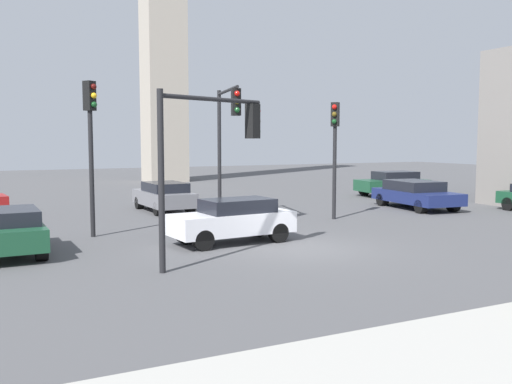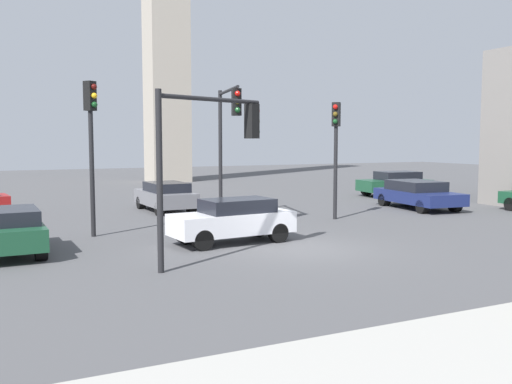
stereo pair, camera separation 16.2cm
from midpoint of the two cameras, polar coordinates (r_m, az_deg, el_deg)
ground_plane at (r=17.57m, az=4.20°, el=-5.72°), size 105.79×105.79×0.00m
traffic_light_0 at (r=20.17m, az=-16.62°, el=6.11°), size 0.45×0.49×5.35m
traffic_light_1 at (r=15.34m, az=-4.72°, el=5.30°), size 3.49×1.49×4.61m
traffic_light_2 at (r=22.72m, az=-3.17°, el=6.78°), size 0.92×3.57×5.46m
traffic_light_3 at (r=23.96m, az=7.79°, el=5.45°), size 0.47×0.47×4.93m
car_2 at (r=18.36m, az=-2.54°, el=-2.82°), size 4.12×1.92×1.44m
car_4 at (r=28.72m, az=15.73°, el=-0.17°), size 2.66×4.93×1.36m
car_5 at (r=17.98m, az=-23.94°, el=-3.55°), size 1.82×3.96×1.37m
car_6 at (r=26.86m, az=-9.46°, el=-0.39°), size 1.98×4.27×1.38m
car_7 at (r=34.86m, az=13.57°, el=0.89°), size 4.42×2.40×1.47m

